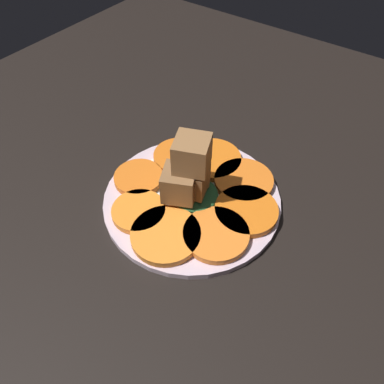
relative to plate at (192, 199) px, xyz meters
The scene contains 12 objects.
table_slab 1.52cm from the plate, ahead, with size 120.00×120.00×2.00cm, color black.
plate is the anchor object (origin of this frame).
carrot_slice_0 8.58cm from the plate, 140.25° to the left, with size 8.28×8.28×1.00cm, color orange.
carrot_slice_1 8.98cm from the plate, 166.75° to the right, with size 7.54×7.54×1.00cm, color orange.
carrot_slice_2 8.31cm from the plate, 121.23° to the right, with size 7.70×7.70×1.00cm, color orange.
carrot_slice_3 8.20cm from the plate, 80.06° to the right, with size 9.57×9.57×1.00cm, color orange.
carrot_slice_4 8.00cm from the plate, 30.05° to the right, with size 9.03×9.03×1.00cm, color orange.
carrot_slice_5 8.40cm from the plate, 13.98° to the left, with size 9.08×9.08×1.00cm, color orange.
carrot_slice_6 8.47cm from the plate, 55.37° to the left, with size 9.03×9.03×1.00cm, color orange.
carrot_slice_7 8.31cm from the plate, 102.45° to the left, with size 9.34×9.34×1.00cm, color orange.
center_pile 5.02cm from the plate, 155.88° to the right, with size 7.98×8.95×10.83cm.
fork 6.24cm from the plate, 80.66° to the right, with size 17.54×5.40×0.40cm.
Camera 1 is at (21.48, -29.77, 44.96)cm, focal length 35.00 mm.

